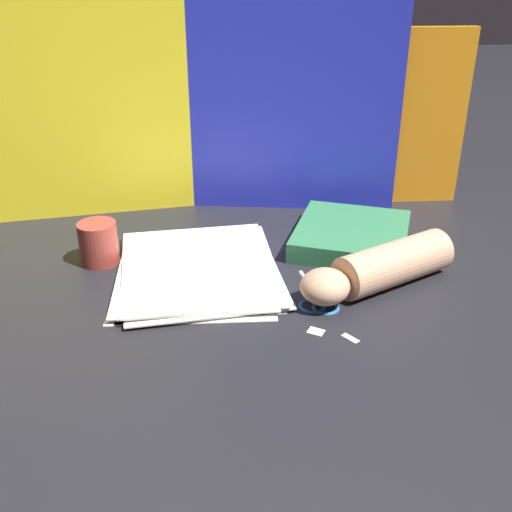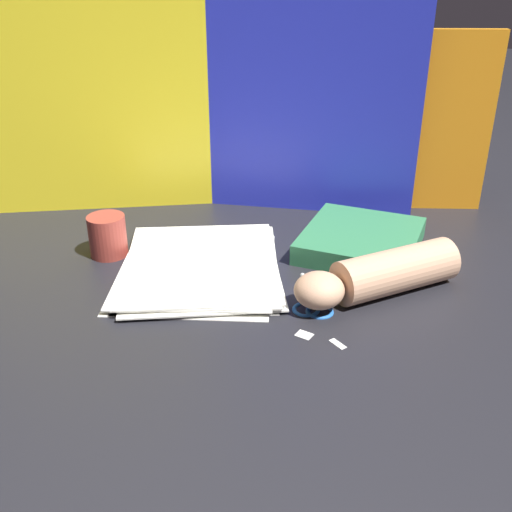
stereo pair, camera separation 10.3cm
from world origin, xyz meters
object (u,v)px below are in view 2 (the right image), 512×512
(paper_stack, at_px, (201,266))
(book_closed, at_px, (362,240))
(hand_forearm, at_px, (380,275))
(mug, at_px, (109,236))
(scissors, at_px, (317,301))

(paper_stack, distance_m, book_closed, 0.32)
(book_closed, bearing_deg, paper_stack, -163.57)
(hand_forearm, relative_size, mug, 3.83)
(paper_stack, xyz_separation_m, book_closed, (0.31, 0.09, 0.01))
(scissors, height_order, mug, mug)
(book_closed, xyz_separation_m, hand_forearm, (0.00, -0.18, 0.02))
(mug, bearing_deg, scissors, -25.05)
(hand_forearm, height_order, mug, mug)
(scissors, height_order, hand_forearm, hand_forearm)
(paper_stack, xyz_separation_m, scissors, (0.21, -0.12, -0.00))
(mug, bearing_deg, hand_forearm, -16.91)
(paper_stack, xyz_separation_m, hand_forearm, (0.31, -0.09, 0.03))
(book_closed, height_order, scissors, book_closed)
(hand_forearm, bearing_deg, paper_stack, 164.81)
(scissors, relative_size, hand_forearm, 0.50)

